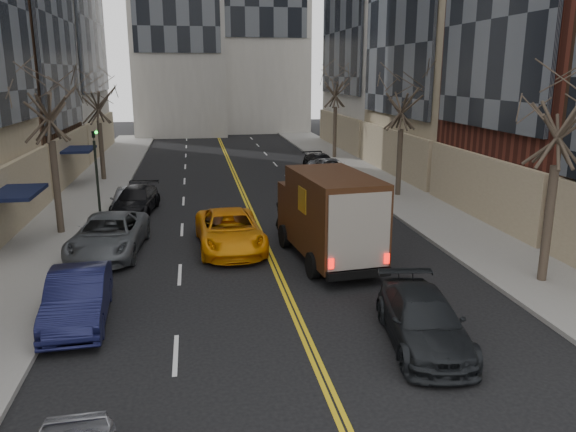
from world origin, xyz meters
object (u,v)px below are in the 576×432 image
pedestrian (280,218)px  taxi (230,231)px  observer_sedan (423,320)px  ups_truck (329,217)px

pedestrian → taxi: bearing=119.4°
taxi → pedestrian: size_ratio=3.59×
observer_sedan → pedestrian: 11.09m
taxi → pedestrian: 2.83m
observer_sedan → taxi: size_ratio=0.89×
ups_truck → taxi: size_ratio=1.19×
ups_truck → pedestrian: size_ratio=4.26×
ups_truck → taxi: 4.32m
taxi → observer_sedan: bearing=-66.8°
observer_sedan → taxi: bearing=123.8°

